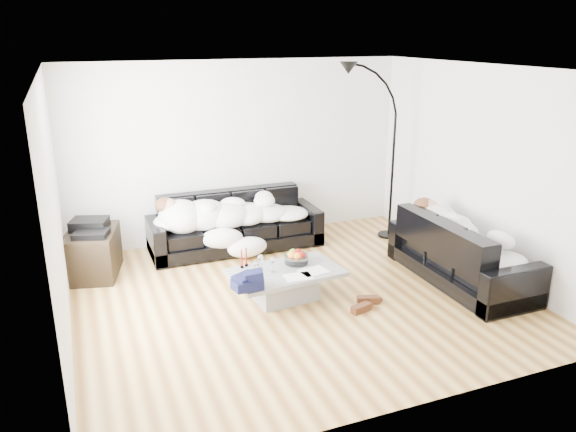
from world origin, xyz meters
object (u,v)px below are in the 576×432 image
object	(u,v)px
candle_right	(246,257)
av_cabinet	(93,253)
shoes	(364,304)
sleeper_right	(464,233)
sofa_back	(235,222)
stereo	(90,226)
coffee_table	(286,285)
sleeper_back	(236,208)
wine_glass_c	(273,265)
floor_lamp	(393,163)
wine_glass_a	(261,262)
wine_glass_b	(256,268)
candle_left	(242,259)
fruit_bowl	(296,256)
sofa_right	(462,251)

from	to	relation	value
candle_right	av_cabinet	world-z (taller)	candle_right
shoes	sleeper_right	bearing A→B (deg)	3.84
shoes	sofa_back	bearing A→B (deg)	105.38
stereo	coffee_table	bearing A→B (deg)	-19.04
av_cabinet	stereo	xyz separation A→B (m)	(0.00, 0.00, 0.36)
sleeper_back	shoes	xyz separation A→B (m)	(0.82, -2.25, -0.58)
wine_glass_c	shoes	distance (m)	1.12
shoes	av_cabinet	bearing A→B (deg)	138.82
sofa_back	shoes	distance (m)	2.47
coffee_table	floor_lamp	size ratio (longest dim) A/B	0.55
shoes	wine_glass_a	bearing A→B (deg)	142.37
wine_glass_a	floor_lamp	distance (m)	2.88
candle_right	wine_glass_b	bearing A→B (deg)	-86.58
wine_glass_b	av_cabinet	bearing A→B (deg)	136.54
sofa_back	sleeper_right	bearing A→B (deg)	-42.72
wine_glass_b	candle_left	size ratio (longest dim) A/B	0.80
sofa_back	shoes	xyz separation A→B (m)	(0.82, -2.30, -0.35)
fruit_bowl	wine_glass_c	distance (m)	0.37
fruit_bowl	wine_glass_c	size ratio (longest dim) A/B	1.56
sleeper_right	shoes	world-z (taller)	sleeper_right
candle_right	av_cabinet	xyz separation A→B (m)	(-1.64, 1.27, -0.18)
sofa_back	fruit_bowl	distance (m)	1.65
sleeper_back	wine_glass_c	size ratio (longest dim) A/B	11.32
sleeper_right	fruit_bowl	bearing A→B (deg)	76.81
sleeper_back	coffee_table	size ratio (longest dim) A/B	1.63
sleeper_back	av_cabinet	xyz separation A→B (m)	(-1.94, -0.17, -0.33)
fruit_bowl	wine_glass_b	distance (m)	0.58
fruit_bowl	stereo	world-z (taller)	stereo
shoes	stereo	size ratio (longest dim) A/B	0.94
wine_glass_c	floor_lamp	size ratio (longest dim) A/B	0.08
candle_left	floor_lamp	xyz separation A→B (m)	(2.68, 1.16, 0.66)
wine_glass_a	stereo	distance (m)	2.27
av_cabinet	candle_right	bearing A→B (deg)	-23.94
wine_glass_a	wine_glass_c	size ratio (longest dim) A/B	0.98
wine_glass_c	av_cabinet	world-z (taller)	av_cabinet
sofa_right	sleeper_right	bearing A→B (deg)	0.00
wine_glass_a	candle_right	world-z (taller)	candle_right
candle_left	stereo	xyz separation A→B (m)	(-1.57, 1.30, 0.17)
sleeper_right	candle_left	bearing A→B (deg)	77.72
fruit_bowl	wine_glass_a	distance (m)	0.45
sleeper_back	shoes	bearing A→B (deg)	-70.01
stereo	av_cabinet	bearing A→B (deg)	0.00
shoes	av_cabinet	xyz separation A→B (m)	(-2.76, 2.08, 0.24)
fruit_bowl	wine_glass_c	world-z (taller)	wine_glass_c
stereo	sofa_back	bearing A→B (deg)	25.28
wine_glass_b	shoes	world-z (taller)	wine_glass_b
candle_left	av_cabinet	distance (m)	2.05
floor_lamp	fruit_bowl	bearing A→B (deg)	-142.55
sleeper_back	wine_glass_a	xyz separation A→B (m)	(-0.18, -1.59, -0.17)
wine_glass_c	stereo	xyz separation A→B (m)	(-1.87, 1.55, 0.19)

